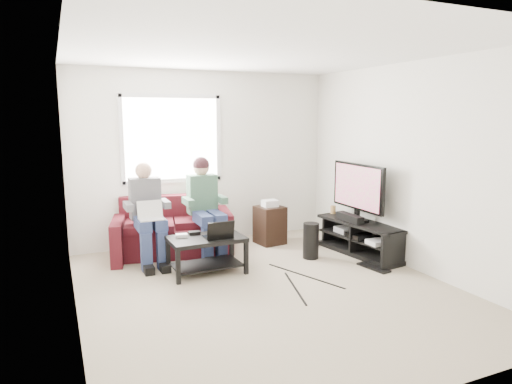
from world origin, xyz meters
TOP-DOWN VIEW (x-y plane):
  - floor at (0.00, 0.00)m, footprint 4.50×4.50m
  - ceiling at (0.00, 0.00)m, footprint 4.50×4.50m
  - wall_back at (0.00, 2.25)m, footprint 4.50×0.00m
  - wall_front at (0.00, -2.25)m, footprint 4.50×0.00m
  - wall_left at (-2.00, 0.00)m, footprint 0.00×4.50m
  - wall_right at (2.00, 0.00)m, footprint 0.00×4.50m
  - window at (-0.50, 2.23)m, footprint 1.48×0.04m
  - sofa at (-0.62, 1.82)m, footprint 1.85×1.06m
  - person_left at (-1.02, 1.54)m, footprint 0.40×0.71m
  - person_right at (-0.22, 1.56)m, footprint 0.40×0.71m
  - laptop_silver at (-1.02, 1.29)m, footprint 0.38×0.33m
  - coffee_table at (-0.45, 0.81)m, footprint 0.92×0.57m
  - laptop_black at (-0.33, 0.73)m, footprint 0.36×0.27m
  - controller_a at (-0.73, 0.93)m, footprint 0.15×0.11m
  - controller_b at (-0.55, 0.99)m, footprint 0.15×0.10m
  - controller_c at (-0.15, 0.96)m, footprint 0.15×0.11m
  - tv_stand at (1.77, 0.67)m, footprint 0.61×1.46m
  - tv at (1.77, 0.77)m, footprint 0.12×1.10m
  - soundbar at (1.65, 0.77)m, footprint 0.12×0.50m
  - drink_cup at (1.72, 1.30)m, footprint 0.08×0.08m
  - console_white at (1.77, 0.27)m, footprint 0.30×0.22m
  - console_grey at (1.77, 0.97)m, footprint 0.34×0.26m
  - console_black at (1.77, 0.62)m, footprint 0.38×0.30m
  - subwoofer at (1.04, 0.79)m, footprint 0.22×0.22m
  - keyboard_floor at (1.55, 0.08)m, footprint 0.22×0.48m
  - end_table at (0.84, 1.69)m, footprint 0.39×0.39m

SIDE VIEW (x-z plane):
  - floor at x=0.00m, z-range 0.00..0.00m
  - keyboard_floor at x=1.55m, z-range 0.00..0.03m
  - tv_stand at x=1.77m, z-range -0.02..0.44m
  - subwoofer at x=1.04m, z-range 0.00..0.49m
  - console_white at x=1.77m, z-range 0.25..0.31m
  - console_black at x=1.77m, z-range 0.25..0.32m
  - console_grey at x=1.77m, z-range 0.25..0.33m
  - sofa at x=-0.62m, z-range -0.10..0.69m
  - end_table at x=0.84m, z-range -0.04..0.64m
  - coffee_table at x=-0.45m, z-range 0.11..0.57m
  - controller_a at x=-0.73m, z-range 0.46..0.50m
  - controller_b at x=-0.55m, z-range 0.46..0.50m
  - controller_c at x=-0.15m, z-range 0.46..0.50m
  - soundbar at x=1.65m, z-range 0.47..0.57m
  - drink_cup at x=1.72m, z-range 0.47..0.59m
  - laptop_black at x=-0.33m, z-range 0.46..0.70m
  - laptop_silver at x=-1.02m, z-range 0.57..0.81m
  - person_left at x=-1.02m, z-range 0.06..1.38m
  - person_right at x=-0.22m, z-range 0.10..1.46m
  - tv at x=1.77m, z-range 0.52..1.33m
  - wall_back at x=0.00m, z-range -0.95..3.55m
  - wall_front at x=0.00m, z-range -0.95..3.55m
  - wall_left at x=-2.00m, z-range -0.95..3.55m
  - wall_right at x=2.00m, z-range -0.95..3.55m
  - window at x=-0.50m, z-range 0.96..2.24m
  - ceiling at x=0.00m, z-range 2.60..2.60m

